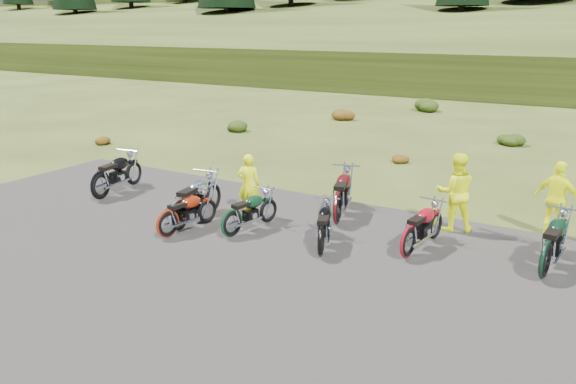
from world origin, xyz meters
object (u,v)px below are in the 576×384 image
Objects in this scene: motorcycle_7 at (542,279)px; person_middle at (249,186)px; motorcycle_0 at (102,200)px; motorcycle_3 at (180,232)px.

motorcycle_7 is 1.36× the size of person_middle.
motorcycle_0 is 0.98× the size of motorcycle_3.
person_middle is (4.38, 1.03, 0.81)m from motorcycle_0.
motorcycle_3 is 1.06× the size of motorcycle_7.
motorcycle_3 is (3.64, -0.84, 0.00)m from motorcycle_0.
motorcycle_0 is 1.04× the size of motorcycle_7.
motorcycle_0 is at bearing 69.66° from motorcycle_3.
person_middle is at bearing 93.31° from motorcycle_7.
motorcycle_0 reaches higher than motorcycle_7.
motorcycle_0 is 11.54m from motorcycle_7.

